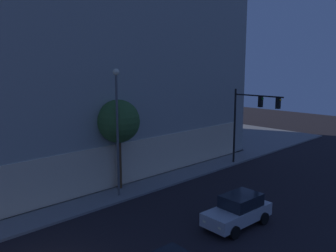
% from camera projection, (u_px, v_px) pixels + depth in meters
% --- Properties ---
extents(modern_building, '(30.50, 31.84, 20.45)m').
position_uv_depth(modern_building, '(32.00, 53.00, 36.40)').
color(modern_building, '#4C4C51').
rests_on(modern_building, ground).
extents(traffic_light_far_corner, '(0.35, 4.70, 6.73)m').
position_uv_depth(traffic_light_far_corner, '(251.00, 113.00, 30.82)').
color(traffic_light_far_corner, black).
rests_on(traffic_light_far_corner, sidewalk_corner).
extents(street_lamp_sidewalk, '(0.44, 0.44, 8.60)m').
position_uv_depth(street_lamp_sidewalk, '(117.00, 118.00, 23.54)').
color(street_lamp_sidewalk, '#5A5A5A').
rests_on(street_lamp_sidewalk, sidewalk_corner).
extents(sidewalk_tree, '(3.06, 3.06, 6.44)m').
position_uv_depth(sidewalk_tree, '(118.00, 122.00, 25.07)').
color(sidewalk_tree, '#52371E').
rests_on(sidewalk_tree, sidewalk_corner).
extents(car_silver, '(4.34, 2.18, 1.77)m').
position_uv_depth(car_silver, '(238.00, 210.00, 20.03)').
color(car_silver, '#B7BABF').
rests_on(car_silver, ground).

